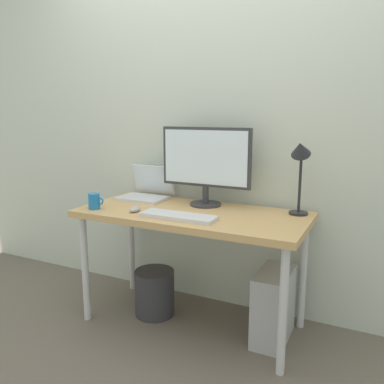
{
  "coord_description": "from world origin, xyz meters",
  "views": [
    {
      "loc": [
        1.03,
        -2.09,
        1.32
      ],
      "look_at": [
        0.0,
        0.0,
        0.85
      ],
      "focal_mm": 37.33,
      "sensor_mm": 36.0,
      "label": 1
    }
  ],
  "objects_px": {
    "monitor": "(206,161)",
    "coffee_mug": "(94,201)",
    "mouse": "(135,209)",
    "laptop": "(147,190)",
    "computer_tower": "(274,306)",
    "wastebasket": "(155,292)",
    "desk": "(192,222)",
    "keyboard": "(178,216)",
    "desk_lamp": "(300,160)"
  },
  "relations": [
    {
      "from": "mouse",
      "to": "computer_tower",
      "type": "distance_m",
      "value": 0.99
    },
    {
      "from": "desk_lamp",
      "to": "mouse",
      "type": "relative_size",
      "value": 5.02
    },
    {
      "from": "desk",
      "to": "laptop",
      "type": "distance_m",
      "value": 0.51
    },
    {
      "from": "computer_tower",
      "to": "wastebasket",
      "type": "distance_m",
      "value": 0.78
    },
    {
      "from": "monitor",
      "to": "desk",
      "type": "bearing_deg",
      "value": -91.75
    },
    {
      "from": "monitor",
      "to": "coffee_mug",
      "type": "xyz_separation_m",
      "value": [
        -0.58,
        -0.39,
        -0.24
      ]
    },
    {
      "from": "desk",
      "to": "monitor",
      "type": "relative_size",
      "value": 2.32
    },
    {
      "from": "desk",
      "to": "desk_lamp",
      "type": "relative_size",
      "value": 3.05
    },
    {
      "from": "keyboard",
      "to": "mouse",
      "type": "distance_m",
      "value": 0.3
    },
    {
      "from": "keyboard",
      "to": "mouse",
      "type": "bearing_deg",
      "value": 176.59
    },
    {
      "from": "mouse",
      "to": "laptop",
      "type": "bearing_deg",
      "value": 111.82
    },
    {
      "from": "keyboard",
      "to": "mouse",
      "type": "relative_size",
      "value": 4.89
    },
    {
      "from": "desk_lamp",
      "to": "keyboard",
      "type": "height_order",
      "value": "desk_lamp"
    },
    {
      "from": "keyboard",
      "to": "coffee_mug",
      "type": "height_order",
      "value": "coffee_mug"
    },
    {
      "from": "laptop",
      "to": "keyboard",
      "type": "xyz_separation_m",
      "value": [
        0.44,
        -0.38,
        -0.04
      ]
    },
    {
      "from": "monitor",
      "to": "wastebasket",
      "type": "relative_size",
      "value": 1.98
    },
    {
      "from": "laptop",
      "to": "wastebasket",
      "type": "height_order",
      "value": "laptop"
    },
    {
      "from": "desk_lamp",
      "to": "wastebasket",
      "type": "distance_m",
      "value": 1.26
    },
    {
      "from": "monitor",
      "to": "coffee_mug",
      "type": "relative_size",
      "value": 5.55
    },
    {
      "from": "desk",
      "to": "wastebasket",
      "type": "xyz_separation_m",
      "value": [
        -0.27,
        -0.01,
        -0.51
      ]
    },
    {
      "from": "desk_lamp",
      "to": "keyboard",
      "type": "distance_m",
      "value": 0.76
    },
    {
      "from": "desk_lamp",
      "to": "coffee_mug",
      "type": "distance_m",
      "value": 1.25
    },
    {
      "from": "computer_tower",
      "to": "mouse",
      "type": "bearing_deg",
      "value": -166.16
    },
    {
      "from": "monitor",
      "to": "laptop",
      "type": "height_order",
      "value": "monitor"
    },
    {
      "from": "monitor",
      "to": "laptop",
      "type": "bearing_deg",
      "value": 177.33
    },
    {
      "from": "mouse",
      "to": "coffee_mug",
      "type": "bearing_deg",
      "value": -170.36
    },
    {
      "from": "mouse",
      "to": "computer_tower",
      "type": "height_order",
      "value": "mouse"
    },
    {
      "from": "desk_lamp",
      "to": "wastebasket",
      "type": "relative_size",
      "value": 1.5
    },
    {
      "from": "computer_tower",
      "to": "wastebasket",
      "type": "height_order",
      "value": "computer_tower"
    },
    {
      "from": "monitor",
      "to": "computer_tower",
      "type": "xyz_separation_m",
      "value": [
        0.5,
        -0.14,
        -0.8
      ]
    },
    {
      "from": "desk_lamp",
      "to": "wastebasket",
      "type": "bearing_deg",
      "value": -167.56
    },
    {
      "from": "desk",
      "to": "monitor",
      "type": "xyz_separation_m",
      "value": [
        0.01,
        0.18,
        0.35
      ]
    },
    {
      "from": "coffee_mug",
      "to": "keyboard",
      "type": "bearing_deg",
      "value": 2.78
    },
    {
      "from": "monitor",
      "to": "computer_tower",
      "type": "height_order",
      "value": "monitor"
    },
    {
      "from": "laptop",
      "to": "desk_lamp",
      "type": "xyz_separation_m",
      "value": [
        1.04,
        -0.02,
        0.26
      ]
    },
    {
      "from": "keyboard",
      "to": "coffee_mug",
      "type": "bearing_deg",
      "value": -177.22
    },
    {
      "from": "wastebasket",
      "to": "coffee_mug",
      "type": "bearing_deg",
      "value": -146.58
    },
    {
      "from": "computer_tower",
      "to": "wastebasket",
      "type": "bearing_deg",
      "value": -176.49
    },
    {
      "from": "desk",
      "to": "computer_tower",
      "type": "bearing_deg",
      "value": 4.75
    },
    {
      "from": "wastebasket",
      "to": "desk_lamp",
      "type": "bearing_deg",
      "value": 12.44
    },
    {
      "from": "desk",
      "to": "wastebasket",
      "type": "bearing_deg",
      "value": -178.8
    },
    {
      "from": "monitor",
      "to": "laptop",
      "type": "relative_size",
      "value": 1.86
    },
    {
      "from": "desk",
      "to": "monitor",
      "type": "distance_m",
      "value": 0.4
    },
    {
      "from": "laptop",
      "to": "coffee_mug",
      "type": "xyz_separation_m",
      "value": [
        -0.12,
        -0.41,
        -0.01
      ]
    },
    {
      "from": "monitor",
      "to": "keyboard",
      "type": "relative_size",
      "value": 1.35
    },
    {
      "from": "desk",
      "to": "laptop",
      "type": "relative_size",
      "value": 4.3
    },
    {
      "from": "keyboard",
      "to": "coffee_mug",
      "type": "xyz_separation_m",
      "value": [
        -0.57,
        -0.03,
        0.04
      ]
    },
    {
      "from": "laptop",
      "to": "computer_tower",
      "type": "bearing_deg",
      "value": -9.62
    },
    {
      "from": "monitor",
      "to": "mouse",
      "type": "bearing_deg",
      "value": -132.18
    },
    {
      "from": "desk",
      "to": "mouse",
      "type": "xyz_separation_m",
      "value": [
        -0.3,
        -0.16,
        0.09
      ]
    }
  ]
}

